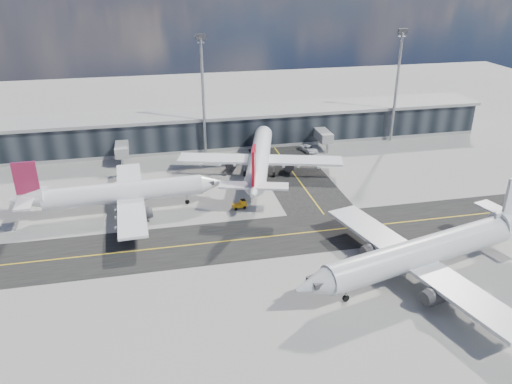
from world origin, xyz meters
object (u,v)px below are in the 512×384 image
baggage_tug (240,204)px  service_van (309,149)px  airliner_near (425,252)px  airliner_af (121,193)px  airliner_redtail (259,158)px

baggage_tug → service_van: bearing=132.2°
airliner_near → baggage_tug: size_ratio=15.31×
airliner_af → service_van: (45.04, 24.44, -3.06)m
airliner_af → airliner_near: 55.29m
service_van → airliner_af: bearing=-166.5°
airliner_af → baggage_tug: 22.77m
airliner_redtail → airliner_near: (15.50, -43.86, 0.08)m
airliner_af → airliner_near: bearing=51.8°
baggage_tug → service_van: size_ratio=0.51×
airliner_af → baggage_tug: bearing=78.4°
airliner_redtail → service_van: bearing=55.2°
service_van → airliner_near: bearing=-105.1°
airliner_af → baggage_tug: (22.29, -3.58, -3.00)m
airliner_af → airliner_redtail: 31.63m
airliner_redtail → airliner_af: bearing=-142.6°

